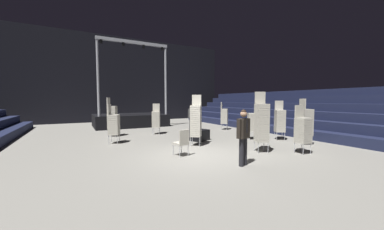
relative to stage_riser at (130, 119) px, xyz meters
name	(u,v)px	position (x,y,z in m)	size (l,w,h in m)	color
ground_plane	(197,157)	(0.00, -10.39, -0.62)	(22.00, 30.00, 0.10)	gray
arena_end_wall	(119,79)	(0.00, 4.61, 3.43)	(22.00, 0.30, 8.00)	black
bleacher_bank_right	(318,111)	(8.75, -9.39, 0.78)	(4.50, 24.00, 2.70)	#191E38
stage_riser	(130,119)	(0.00, 0.00, 0.00)	(5.24, 3.56, 6.15)	black
man_with_tie	(243,134)	(0.64, -12.03, 0.38)	(0.57, 0.34, 1.70)	black
chair_stack_front_left	(224,116)	(5.12, -5.21, 0.37)	(0.62, 0.62, 1.88)	#B2B5BA
chair_stack_front_right	(253,122)	(4.13, -8.87, 0.33)	(0.60, 0.60, 1.79)	#B2B5BA
chair_stack_mid_left	(262,122)	(2.44, -11.04, 0.58)	(0.58, 0.58, 2.31)	#B2B5BA
chair_stack_mid_right	(156,119)	(0.39, -4.89, 0.33)	(0.59, 0.59, 1.79)	#B2B5BA
chair_stack_mid_centre	(196,120)	(0.83, -8.82, 0.54)	(0.62, 0.62, 2.22)	#B2B5BA
chair_stack_rear_left	(303,129)	(3.59, -11.95, 0.33)	(0.48, 0.48, 1.79)	#B2B5BA
chair_stack_rear_right	(114,124)	(-2.22, -6.59, 0.33)	(0.59, 0.59, 1.79)	#B2B5BA
chair_stack_rear_centre	(280,120)	(5.21, -9.62, 0.41)	(0.61, 0.61, 1.96)	#B2B5BA
chair_stack_aisle_left	(112,117)	(-1.98, -4.52, 0.49)	(0.59, 0.59, 2.14)	#B2B5BA
chair_stack_aisle_right	(306,122)	(5.26, -10.97, 0.45)	(0.57, 0.57, 2.05)	#B2B5BA
crew_worker_near_stage	(191,116)	(3.00, -4.43, 0.39)	(0.34, 0.57, 1.70)	black
equipment_road_case	(200,135)	(1.61, -7.85, -0.31)	(0.90, 0.60, 0.52)	black
loose_chair_near_man	(182,141)	(-0.48, -10.12, -0.04)	(0.53, 0.53, 0.95)	#B2B5BA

